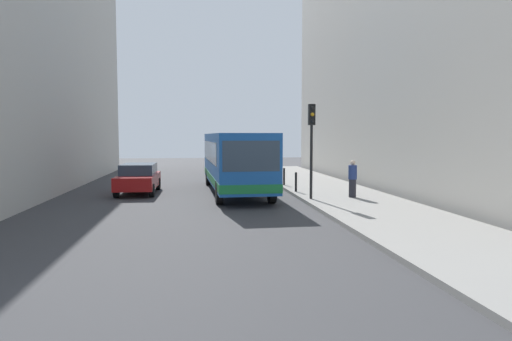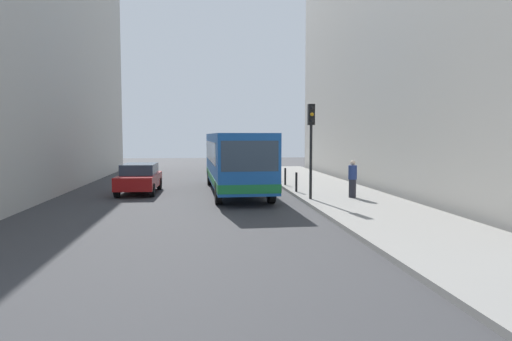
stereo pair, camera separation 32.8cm
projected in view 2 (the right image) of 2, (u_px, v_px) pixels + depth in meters
ground_plane at (227, 199)px, 21.27m from camera, size 80.00×80.00×0.00m
sidewalk at (342, 196)px, 21.86m from camera, size 4.40×40.00×0.15m
building_right at (429, 52)px, 25.95m from camera, size 7.00×32.00×15.11m
bus at (235, 159)px, 23.61m from camera, size 2.88×11.10×3.00m
car_beside_bus at (139, 178)px, 23.43m from camera, size 1.92×4.43×1.48m
car_behind_bus at (233, 165)px, 33.74m from camera, size 2.01×4.47×1.48m
traffic_light at (311, 133)px, 19.99m from camera, size 0.28×0.33×4.10m
bollard_near at (296, 182)px, 22.78m from camera, size 0.11×0.11×0.95m
bollard_mid at (285, 177)px, 25.88m from camera, size 0.11×0.11×0.95m
bollard_far at (277, 172)px, 28.97m from camera, size 0.11×0.11×0.95m
bollard_farthest at (269, 169)px, 32.07m from camera, size 0.11×0.11×0.95m
pedestrian_near_signal at (353, 179)px, 20.64m from camera, size 0.38×0.38×1.65m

